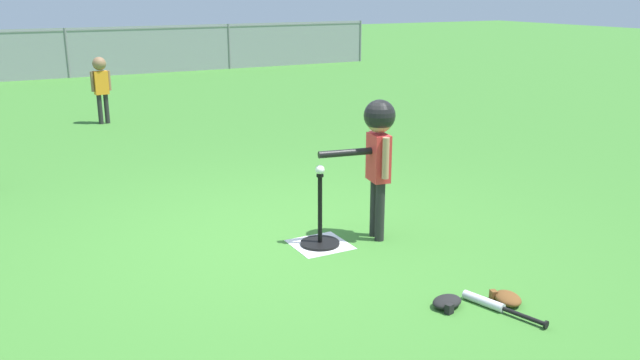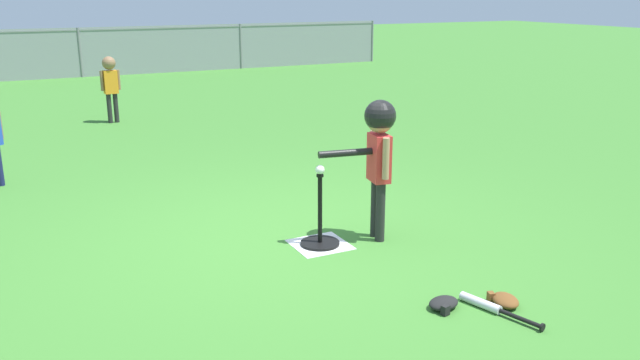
{
  "view_description": "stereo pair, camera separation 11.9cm",
  "coord_description": "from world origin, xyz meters",
  "px_view_note": "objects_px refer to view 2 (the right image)",
  "views": [
    {
      "loc": [
        -2.08,
        -4.64,
        2.0
      ],
      "look_at": [
        0.27,
        -0.23,
        0.55
      ],
      "focal_mm": 36.93,
      "sensor_mm": 36.0,
      "label": 1
    },
    {
      "loc": [
        -1.97,
        -4.7,
        2.0
      ],
      "look_at": [
        0.27,
        -0.23,
        0.55
      ],
      "focal_mm": 36.93,
      "sensor_mm": 36.0,
      "label": 2
    }
  ],
  "objects_px": {
    "baseball_on_tee": "(320,170)",
    "glove_by_plate": "(444,303)",
    "glove_near_bats": "(505,300)",
    "batting_tee": "(320,234)",
    "batter_child": "(379,141)",
    "spare_bat_silver": "(489,306)",
    "fielder_near_left": "(110,80)"
  },
  "relations": [
    {
      "from": "spare_bat_silver",
      "to": "glove_near_bats",
      "type": "distance_m",
      "value": 0.14
    },
    {
      "from": "batting_tee",
      "to": "baseball_on_tee",
      "type": "xyz_separation_m",
      "value": [
        0.0,
        0.0,
        0.54
      ]
    },
    {
      "from": "batter_child",
      "to": "glove_by_plate",
      "type": "distance_m",
      "value": 1.52
    },
    {
      "from": "fielder_near_left",
      "to": "glove_by_plate",
      "type": "xyz_separation_m",
      "value": [
        0.81,
        -7.39,
        -0.62
      ]
    },
    {
      "from": "batting_tee",
      "to": "fielder_near_left",
      "type": "height_order",
      "value": "fielder_near_left"
    },
    {
      "from": "baseball_on_tee",
      "to": "glove_near_bats",
      "type": "xyz_separation_m",
      "value": [
        0.61,
        -1.5,
        -0.6
      ]
    },
    {
      "from": "batting_tee",
      "to": "batter_child",
      "type": "height_order",
      "value": "batter_child"
    },
    {
      "from": "fielder_near_left",
      "to": "spare_bat_silver",
      "type": "distance_m",
      "value": 7.64
    },
    {
      "from": "batter_child",
      "to": "spare_bat_silver",
      "type": "distance_m",
      "value": 1.64
    },
    {
      "from": "spare_bat_silver",
      "to": "glove_near_bats",
      "type": "bearing_deg",
      "value": 4.88
    },
    {
      "from": "batter_child",
      "to": "spare_bat_silver",
      "type": "bearing_deg",
      "value": -90.73
    },
    {
      "from": "glove_near_bats",
      "to": "spare_bat_silver",
      "type": "bearing_deg",
      "value": -175.12
    },
    {
      "from": "batter_child",
      "to": "glove_by_plate",
      "type": "relative_size",
      "value": 4.67
    },
    {
      "from": "batting_tee",
      "to": "glove_by_plate",
      "type": "bearing_deg",
      "value": -80.68
    },
    {
      "from": "batter_child",
      "to": "glove_near_bats",
      "type": "relative_size",
      "value": 4.54
    },
    {
      "from": "baseball_on_tee",
      "to": "glove_by_plate",
      "type": "bearing_deg",
      "value": -80.68
    },
    {
      "from": "spare_bat_silver",
      "to": "glove_near_bats",
      "type": "xyz_separation_m",
      "value": [
        0.14,
        0.01,
        0.01
      ]
    },
    {
      "from": "batter_child",
      "to": "glove_near_bats",
      "type": "bearing_deg",
      "value": -84.92
    },
    {
      "from": "batting_tee",
      "to": "glove_near_bats",
      "type": "height_order",
      "value": "batting_tee"
    },
    {
      "from": "fielder_near_left",
      "to": "spare_bat_silver",
      "type": "relative_size",
      "value": 1.74
    },
    {
      "from": "batting_tee",
      "to": "batter_child",
      "type": "relative_size",
      "value": 0.51
    },
    {
      "from": "batting_tee",
      "to": "spare_bat_silver",
      "type": "height_order",
      "value": "batting_tee"
    },
    {
      "from": "batter_child",
      "to": "glove_near_bats",
      "type": "xyz_separation_m",
      "value": [
        0.13,
        -1.42,
        -0.8
      ]
    },
    {
      "from": "spare_bat_silver",
      "to": "glove_by_plate",
      "type": "bearing_deg",
      "value": 147.64
    },
    {
      "from": "batting_tee",
      "to": "baseball_on_tee",
      "type": "height_order",
      "value": "baseball_on_tee"
    },
    {
      "from": "glove_by_plate",
      "to": "glove_near_bats",
      "type": "height_order",
      "value": "same"
    },
    {
      "from": "baseball_on_tee",
      "to": "fielder_near_left",
      "type": "xyz_separation_m",
      "value": [
        -0.59,
        6.03,
        0.02
      ]
    },
    {
      "from": "fielder_near_left",
      "to": "glove_by_plate",
      "type": "height_order",
      "value": "fielder_near_left"
    },
    {
      "from": "batter_child",
      "to": "fielder_near_left",
      "type": "distance_m",
      "value": 6.21
    },
    {
      "from": "batting_tee",
      "to": "fielder_near_left",
      "type": "bearing_deg",
      "value": 95.56
    },
    {
      "from": "baseball_on_tee",
      "to": "glove_by_plate",
      "type": "distance_m",
      "value": 1.5
    },
    {
      "from": "baseball_on_tee",
      "to": "glove_near_bats",
      "type": "height_order",
      "value": "baseball_on_tee"
    }
  ]
}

